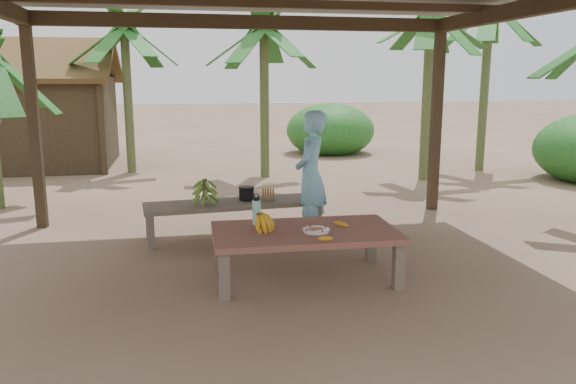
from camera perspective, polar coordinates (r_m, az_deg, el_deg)
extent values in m
plane|color=brown|center=(5.91, -1.10, -7.89)|extent=(80.00, 80.00, 0.00)
cube|color=black|center=(8.03, -24.39, 6.11)|extent=(0.13, 0.13, 2.70)
cube|color=black|center=(8.67, 14.82, 7.06)|extent=(0.13, 0.13, 2.70)
cube|color=black|center=(7.88, -4.17, 16.84)|extent=(5.80, 0.14, 0.18)
cube|color=black|center=(6.69, 24.33, 16.87)|extent=(0.14, 4.80, 0.18)
cube|color=brown|center=(5.11, -6.50, -8.49)|extent=(0.10, 0.10, 0.44)
cube|color=brown|center=(5.44, 11.17, -7.39)|extent=(0.10, 0.10, 0.44)
cube|color=brown|center=(5.91, -6.97, -5.73)|extent=(0.10, 0.10, 0.44)
cube|color=brown|center=(6.19, 8.43, -4.96)|extent=(0.10, 0.10, 0.44)
cube|color=#993521|center=(5.53, 1.73, -4.14)|extent=(1.82, 1.04, 0.06)
cube|color=brown|center=(6.74, -13.75, -3.99)|extent=(0.09, 0.09, 0.40)
cube|color=brown|center=(7.12, 3.06, -2.85)|extent=(0.09, 0.09, 0.40)
cube|color=brown|center=(7.18, -13.93, -3.05)|extent=(0.09, 0.09, 0.40)
cube|color=brown|center=(7.54, 1.90, -2.02)|extent=(0.09, 0.09, 0.40)
cube|color=brown|center=(7.02, -5.51, -1.20)|extent=(2.25, 0.81, 0.05)
cylinder|color=white|center=(5.43, 2.86, -4.04)|extent=(0.24, 0.24, 0.01)
cylinder|color=white|center=(5.43, 2.86, -3.87)|extent=(0.26, 0.26, 0.02)
cube|color=brown|center=(5.43, 2.87, -3.81)|extent=(0.15, 0.12, 0.02)
ellipsoid|color=yellow|center=(5.15, 3.83, -4.74)|extent=(0.17, 0.08, 0.04)
ellipsoid|color=yellow|center=(5.67, 5.43, -3.25)|extent=(0.15, 0.13, 0.04)
cylinder|color=#46D2DA|center=(5.70, -3.21, -2.07)|extent=(0.09, 0.09, 0.25)
cylinder|color=black|center=(5.67, -3.23, -0.70)|extent=(0.06, 0.06, 0.03)
torus|color=black|center=(5.67, -3.23, -0.41)|extent=(0.06, 0.01, 0.06)
cylinder|color=black|center=(7.09, -4.24, -0.17)|extent=(0.19, 0.19, 0.16)
imported|color=#79C2E5|center=(6.91, 2.33, 1.73)|extent=(0.60, 0.69, 1.58)
cube|color=black|center=(13.98, -25.80, 6.40)|extent=(4.00, 3.00, 2.00)
cube|color=brown|center=(14.78, -25.43, 11.90)|extent=(4.40, 1.73, 1.00)
cylinder|color=#596638|center=(11.24, 13.91, 9.31)|extent=(0.18, 0.18, 3.20)
cylinder|color=#596638|center=(11.24, -2.41, 9.10)|extent=(0.18, 0.18, 2.99)
cylinder|color=#596638|center=(12.25, -15.94, 8.98)|extent=(0.18, 0.18, 3.04)
cylinder|color=#596638|center=(12.76, 19.33, 9.82)|extent=(0.18, 0.18, 3.47)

